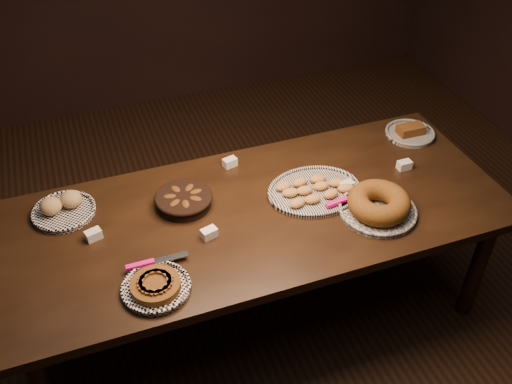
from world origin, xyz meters
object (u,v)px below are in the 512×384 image
object	(u,v)px
madeleine_platter	(314,190)
bundt_cake_plate	(378,205)
apple_tart_plate	(156,286)
buffet_table	(258,222)

from	to	relation	value
madeleine_platter	bundt_cake_plate	bearing A→B (deg)	-25.96
apple_tart_plate	bundt_cake_plate	xyz separation A→B (m)	(1.08, 0.11, 0.03)
bundt_cake_plate	apple_tart_plate	bearing A→B (deg)	-156.25
buffet_table	apple_tart_plate	world-z (taller)	apple_tart_plate
apple_tart_plate	madeleine_platter	xyz separation A→B (m)	(0.86, 0.34, -0.00)
madeleine_platter	bundt_cake_plate	size ratio (longest dim) A/B	1.15
madeleine_platter	buffet_table	bearing A→B (deg)	-154.69
buffet_table	bundt_cake_plate	bearing A→B (deg)	-22.06
apple_tart_plate	bundt_cake_plate	distance (m)	1.08
buffet_table	madeleine_platter	distance (m)	0.32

